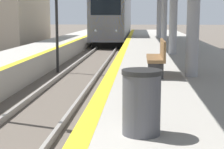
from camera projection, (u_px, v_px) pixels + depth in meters
The scene contains 3 objects.
train at pixel (114, 17), 34.73m from camera, with size 2.66×17.48×4.43m.
trash_bin at pixel (141, 102), 4.87m from camera, with size 0.53×0.53×0.86m.
bench at pixel (158, 57), 9.75m from camera, with size 0.44×1.61×0.92m.
Camera 1 is at (2.39, -1.88, 2.43)m, focal length 60.00 mm.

